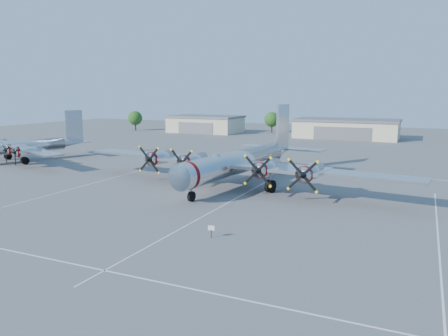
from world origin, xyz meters
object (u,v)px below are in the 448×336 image
at_px(main_bomber_b29, 240,184).
at_px(bomber_west, 25,161).
at_px(tree_far_west, 135,118).
at_px(tree_west, 272,119).
at_px(hangar_center, 346,129).
at_px(info_placard, 211,229).
at_px(hangar_west, 206,124).

bearing_deg(main_bomber_b29, bomber_west, -176.67).
bearing_deg(tree_far_west, tree_west, 14.93).
relative_size(hangar_center, main_bomber_b29, 0.58).
distance_m(hangar_center, info_placard, 94.39).
relative_size(hangar_center, bomber_west, 0.82).
bearing_deg(hangar_center, info_placard, -87.70).
bearing_deg(hangar_center, tree_far_west, -176.76).
bearing_deg(tree_far_west, hangar_west, 9.01).
distance_m(tree_west, bomber_west, 80.67).
height_order(hangar_center, tree_far_west, tree_far_west).
bearing_deg(hangar_center, main_bomber_b29, -92.22).
height_order(hangar_center, main_bomber_b29, main_bomber_b29).
bearing_deg(hangar_west, main_bomber_b29, -59.64).
height_order(hangar_center, bomber_west, hangar_center).
bearing_deg(main_bomber_b29, info_placard, -66.54).
bearing_deg(hangar_west, bomber_west, -92.52).
bearing_deg(tree_west, main_bomber_b29, -74.50).
bearing_deg(hangar_west, tree_far_west, -170.99).
bearing_deg(main_bomber_b29, tree_west, 112.47).
distance_m(tree_far_west, info_placard, 116.69).
distance_m(main_bomber_b29, info_placard, 23.22).
xyz_separation_m(tree_far_west, bomber_west, (21.96, -65.20, -4.22)).
height_order(hangar_west, main_bomber_b29, main_bomber_b29).
distance_m(tree_west, main_bomber_b29, 83.20).
distance_m(tree_far_west, tree_west, 46.57).
distance_m(hangar_west, info_placard, 106.18).
height_order(hangar_west, bomber_west, hangar_west).
bearing_deg(main_bomber_b29, hangar_center, 94.75).
bearing_deg(info_placard, tree_far_west, 121.16).
relative_size(hangar_center, tree_far_west, 4.31).
xyz_separation_m(hangar_west, hangar_center, (45.00, -0.00, -0.00)).
relative_size(main_bomber_b29, bomber_west, 1.40).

